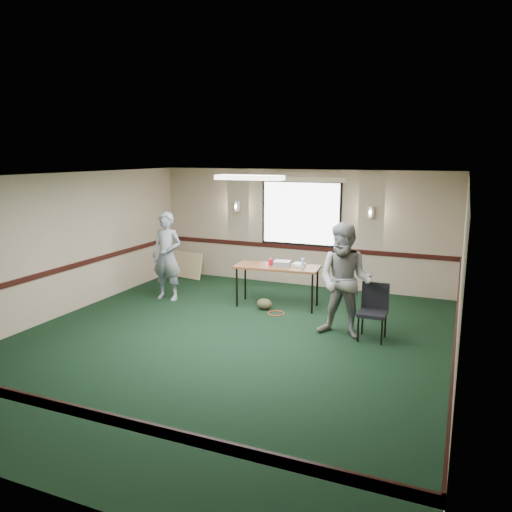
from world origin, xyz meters
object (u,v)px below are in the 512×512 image
at_px(folding_table, 277,269).
at_px(person_right, 345,281).
at_px(conference_chair, 374,307).
at_px(person_left, 167,256).
at_px(projector, 282,264).

relative_size(folding_table, person_right, 0.90).
relative_size(conference_chair, person_left, 0.50).
relative_size(folding_table, person_left, 0.93).
bearing_deg(projector, person_right, -45.01).
xyz_separation_m(projector, person_right, (1.53, -1.18, 0.07)).
xyz_separation_m(folding_table, conference_chair, (2.11, -1.05, -0.23)).
distance_m(folding_table, person_left, 2.36).
bearing_deg(projector, folding_table, 175.77).
height_order(conference_chair, person_left, person_left).
bearing_deg(conference_chair, person_left, 171.58).
relative_size(projector, person_right, 0.17).
bearing_deg(projector, person_left, -177.35).
distance_m(projector, person_right, 1.93).
distance_m(projector, conference_chair, 2.29).
bearing_deg(folding_table, projector, -2.23).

